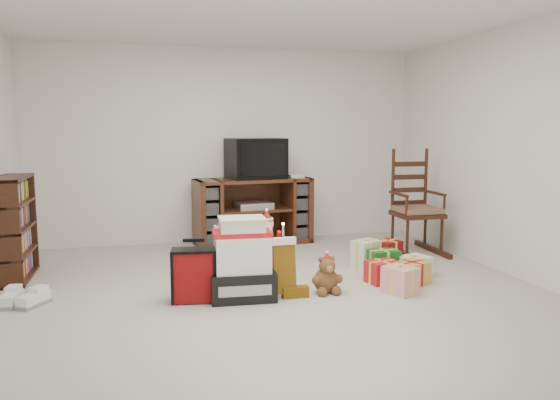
# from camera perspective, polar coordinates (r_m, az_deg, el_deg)

# --- Properties ---
(room) EXTENTS (5.01, 5.01, 2.51)m
(room) POSITION_cam_1_polar(r_m,az_deg,el_deg) (4.71, -0.74, 4.66)
(room) COLOR #B2ADA3
(room) RESTS_ON ground
(tv_stand) EXTENTS (1.52, 0.69, 0.84)m
(tv_stand) POSITION_cam_1_polar(r_m,az_deg,el_deg) (7.00, -2.83, -1.17)
(tv_stand) COLOR #482414
(tv_stand) RESTS_ON floor
(bookshelf) EXTENTS (0.28, 0.83, 1.02)m
(bookshelf) POSITION_cam_1_polar(r_m,az_deg,el_deg) (5.97, -26.01, -2.83)
(bookshelf) COLOR #351C0E
(bookshelf) RESTS_ON floor
(rocking_chair) EXTENTS (0.53, 0.86, 1.28)m
(rocking_chair) POSITION_cam_1_polar(r_m,az_deg,el_deg) (6.73, 13.87, -1.60)
(rocking_chair) COLOR #351C0E
(rocking_chair) RESTS_ON floor
(gift_pile) EXTENTS (0.58, 0.44, 0.70)m
(gift_pile) POSITION_cam_1_polar(r_m,az_deg,el_deg) (4.80, -3.97, -6.68)
(gift_pile) COLOR black
(gift_pile) RESTS_ON floor
(red_suitcase) EXTENTS (0.38, 0.23, 0.54)m
(red_suitcase) POSITION_cam_1_polar(r_m,az_deg,el_deg) (4.77, -8.99, -7.77)
(red_suitcase) COLOR maroon
(red_suitcase) RESTS_ON floor
(stocking) EXTENTS (0.25, 0.11, 0.54)m
(stocking) POSITION_cam_1_polar(r_m,az_deg,el_deg) (4.83, 0.47, -7.04)
(stocking) COLOR #0C6C0D
(stocking) RESTS_ON floor
(teddy_bear) EXTENTS (0.22, 0.20, 0.33)m
(teddy_bear) POSITION_cam_1_polar(r_m,az_deg,el_deg) (5.00, 4.85, -8.01)
(teddy_bear) COLOR brown
(teddy_bear) RESTS_ON floor
(santa_figurine) EXTENTS (0.31, 0.29, 0.63)m
(santa_figurine) POSITION_cam_1_polar(r_m,az_deg,el_deg) (5.80, -1.39, -4.83)
(santa_figurine) COLOR #A21B11
(santa_figurine) RESTS_ON floor
(mrs_claus_figurine) EXTENTS (0.30, 0.28, 0.61)m
(mrs_claus_figurine) POSITION_cam_1_polar(r_m,az_deg,el_deg) (5.45, -6.19, -5.74)
(mrs_claus_figurine) COLOR #A21B11
(mrs_claus_figurine) RESTS_ON floor
(sneaker_pair) EXTENTS (0.41, 0.32, 0.11)m
(sneaker_pair) POSITION_cam_1_polar(r_m,az_deg,el_deg) (5.14, -25.33, -9.38)
(sneaker_pair) COLOR white
(sneaker_pair) RESTS_ON floor
(gift_cluster) EXTENTS (0.74, 1.08, 0.25)m
(gift_cluster) POSITION_cam_1_polar(r_m,az_deg,el_deg) (5.58, 11.72, -6.68)
(gift_cluster) COLOR red
(gift_cluster) RESTS_ON floor
(crt_television) EXTENTS (0.77, 0.61, 0.51)m
(crt_television) POSITION_cam_1_polar(r_m,az_deg,el_deg) (6.95, -2.53, 4.37)
(crt_television) COLOR black
(crt_television) RESTS_ON tv_stand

